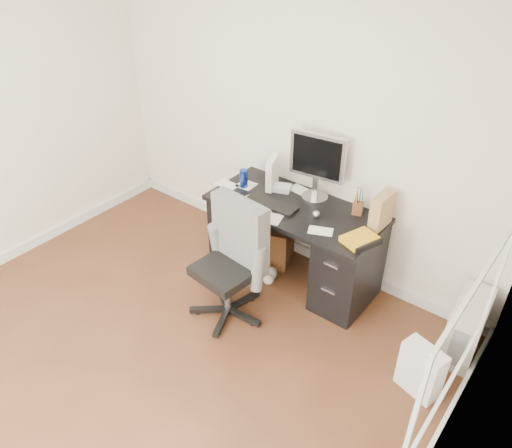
{
  "coord_description": "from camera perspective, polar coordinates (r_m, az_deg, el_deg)",
  "views": [
    {
      "loc": [
        2.24,
        -1.37,
        2.97
      ],
      "look_at": [
        0.23,
        1.2,
        0.78
      ],
      "focal_mm": 35.0,
      "sensor_mm": 36.0,
      "label": 1
    }
  ],
  "objects": [
    {
      "name": "ground",
      "position": [
        3.96,
        -13.99,
        -16.08
      ],
      "size": [
        4.0,
        4.0,
        0.0
      ],
      "primitive_type": "plane",
      "color": "#472817",
      "rests_on": "ground"
    },
    {
      "name": "room_shell",
      "position": [
        2.92,
        -17.55,
        5.53
      ],
      "size": [
        4.02,
        4.02,
        2.71
      ],
      "color": "beige",
      "rests_on": "ground"
    },
    {
      "name": "desk",
      "position": [
        4.41,
        4.32,
        -1.85
      ],
      "size": [
        1.5,
        0.7,
        0.75
      ],
      "color": "black",
      "rests_on": "ground"
    },
    {
      "name": "loose_papers",
      "position": [
        4.28,
        1.92,
        2.61
      ],
      "size": [
        1.1,
        0.6,
        0.0
      ],
      "primitive_type": null,
      "color": "silver",
      "rests_on": "desk"
    },
    {
      "name": "lcd_monitor",
      "position": [
        4.21,
        6.99,
        6.51
      ],
      "size": [
        0.52,
        0.34,
        0.61
      ],
      "primitive_type": null,
      "rotation": [
        0.0,
        0.0,
        0.13
      ],
      "color": "#B0AFB4",
      "rests_on": "desk"
    },
    {
      "name": "keyboard",
      "position": [
        4.22,
        1.77,
        2.31
      ],
      "size": [
        0.47,
        0.17,
        0.03
      ],
      "primitive_type": "cube",
      "rotation": [
        0.0,
        0.0,
        0.03
      ],
      "color": "black",
      "rests_on": "desk"
    },
    {
      "name": "computer_mouse",
      "position": [
        4.07,
        6.87,
        1.1
      ],
      "size": [
        0.08,
        0.08,
        0.06
      ],
      "primitive_type": "sphere",
      "rotation": [
        0.0,
        0.0,
        -0.37
      ],
      "color": "#B0AFB4",
      "rests_on": "desk"
    },
    {
      "name": "travel_mug",
      "position": [
        4.46,
        -1.42,
        5.22
      ],
      "size": [
        0.1,
        0.1,
        0.17
      ],
      "primitive_type": "cylinder",
      "rotation": [
        0.0,
        0.0,
        -0.41
      ],
      "color": "#163099",
      "rests_on": "desk"
    },
    {
      "name": "white_binder",
      "position": [
        4.43,
        1.87,
        5.87
      ],
      "size": [
        0.19,
        0.27,
        0.28
      ],
      "primitive_type": "cube",
      "rotation": [
        0.0,
        0.0,
        0.36
      ],
      "color": "white",
      "rests_on": "desk"
    },
    {
      "name": "magazine_file",
      "position": [
        4.01,
        14.18,
        1.5
      ],
      "size": [
        0.13,
        0.25,
        0.28
      ],
      "primitive_type": "cube",
      "rotation": [
        0.0,
        0.0,
        -0.04
      ],
      "color": "#996E4A",
      "rests_on": "desk"
    },
    {
      "name": "pen_cup",
      "position": [
        4.14,
        11.65,
        2.6
      ],
      "size": [
        0.13,
        0.13,
        0.24
      ],
      "primitive_type": null,
      "rotation": [
        0.0,
        0.0,
        0.33
      ],
      "color": "brown",
      "rests_on": "desk"
    },
    {
      "name": "yellow_book",
      "position": [
        3.85,
        11.84,
        -1.77
      ],
      "size": [
        0.28,
        0.31,
        0.05
      ],
      "primitive_type": "cube",
      "rotation": [
        0.0,
        0.0,
        -0.35
      ],
      "color": "gold",
      "rests_on": "desk"
    },
    {
      "name": "paper_remote",
      "position": [
        4.06,
        1.33,
        0.83
      ],
      "size": [
        0.27,
        0.24,
        0.02
      ],
      "primitive_type": null,
      "rotation": [
        0.0,
        0.0,
        0.28
      ],
      "color": "silver",
      "rests_on": "desk"
    },
    {
      "name": "office_chair",
      "position": [
        3.95,
        -3.45,
        -4.63
      ],
      "size": [
        0.64,
        0.64,
        1.03
      ],
      "primitive_type": null,
      "rotation": [
        0.0,
        0.0,
        -0.1
      ],
      "color": "#585A58",
      "rests_on": "ground"
    },
    {
      "name": "pc_tower",
      "position": [
        4.12,
        22.91,
        -10.8
      ],
      "size": [
        0.26,
        0.52,
        0.5
      ],
      "primitive_type": "cube",
      "rotation": [
        0.0,
        0.0,
        0.07
      ],
      "color": "#BAB4A8",
      "rests_on": "ground"
    },
    {
      "name": "shopping_bag",
      "position": [
        3.78,
        18.33,
        -15.56
      ],
      "size": [
        0.34,
        0.28,
        0.4
      ],
      "primitive_type": "cube",
      "rotation": [
        0.0,
        0.0,
        -0.27
      ],
      "color": "white",
      "rests_on": "ground"
    },
    {
      "name": "wicker_basket",
      "position": [
        4.75,
        1.74,
        -1.91
      ],
      "size": [
        0.5,
        0.5,
        0.39
      ],
      "primitive_type": "cube",
      "rotation": [
        0.0,
        0.0,
        0.36
      ],
      "color": "#4B3016",
      "rests_on": "ground"
    },
    {
      "name": "desk_printer",
      "position": [
        4.89,
        1.12,
        -2.08
      ],
      "size": [
        0.35,
        0.29,
        0.2
      ],
      "primitive_type": "cube",
      "rotation": [
        0.0,
        0.0,
        -0.0
      ],
      "color": "#5C5C61",
      "rests_on": "ground"
    }
  ]
}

